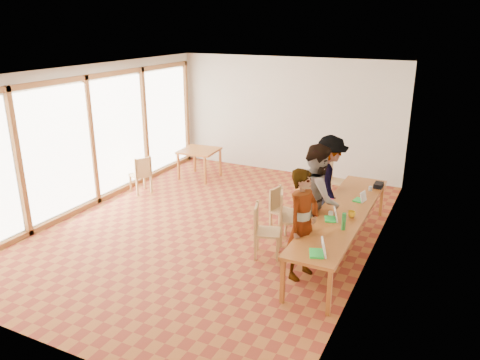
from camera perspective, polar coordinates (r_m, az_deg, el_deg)
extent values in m
plane|color=#9A5325|center=(9.27, -3.26, -5.73)|extent=(8.00, 8.00, 0.00)
cube|color=beige|center=(12.29, 5.85, 7.75)|extent=(6.00, 0.10, 3.00)
cube|color=beige|center=(5.83, -23.28, -6.62)|extent=(6.00, 0.10, 3.00)
cube|color=beige|center=(7.78, 16.18, 0.46)|extent=(0.10, 8.00, 3.00)
cube|color=white|center=(10.49, -17.72, 5.01)|extent=(0.10, 8.00, 3.00)
cube|color=white|center=(8.47, -3.65, 13.18)|extent=(6.00, 8.00, 0.04)
cube|color=#A75425|center=(8.23, 12.42, -3.95)|extent=(0.80, 4.00, 0.05)
cube|color=#A75425|center=(6.82, 5.21, -12.18)|extent=(0.06, 0.06, 0.70)
cube|color=#A75425|center=(10.20, 13.14, -1.73)|extent=(0.06, 0.06, 0.70)
cube|color=#A75425|center=(6.65, 10.83, -13.36)|extent=(0.06, 0.06, 0.70)
cube|color=#A75425|center=(10.09, 16.88, -2.30)|extent=(0.06, 0.06, 0.70)
cube|color=#A75425|center=(11.92, -5.00, 3.60)|extent=(0.90, 0.90, 0.05)
cube|color=#A75425|center=(11.91, -7.53, 1.61)|extent=(0.05, 0.05, 0.70)
cube|color=#A75425|center=(12.54, -5.57, 2.57)|extent=(0.05, 0.05, 0.70)
cube|color=#A75425|center=(11.51, -4.28, 1.11)|extent=(0.05, 0.05, 0.70)
cube|color=#A75425|center=(12.16, -2.43, 2.12)|extent=(0.05, 0.05, 0.70)
cube|color=tan|center=(8.01, 3.36, -6.37)|extent=(0.55, 0.55, 0.04)
cube|color=tan|center=(7.93, 1.98, -4.69)|extent=(0.18, 0.42, 0.45)
cube|color=tan|center=(8.49, 6.44, -4.72)|extent=(0.59, 0.59, 0.04)
cube|color=tan|center=(8.39, 5.08, -3.02)|extent=(0.20, 0.45, 0.48)
cube|color=tan|center=(8.99, 5.23, -3.80)|extent=(0.45, 0.45, 0.04)
cube|color=tan|center=(8.99, 4.31, -2.23)|extent=(0.11, 0.39, 0.41)
cube|color=tan|center=(10.76, 11.62, -0.15)|extent=(0.45, 0.45, 0.04)
cube|color=tan|center=(10.75, 10.79, 1.18)|extent=(0.08, 0.41, 0.42)
cube|color=tan|center=(11.19, -12.06, 0.60)|extent=(0.55, 0.55, 0.04)
cube|color=tan|center=(10.95, -11.73, 1.52)|extent=(0.22, 0.39, 0.43)
imported|color=gray|center=(7.28, 7.66, -5.37)|extent=(0.60, 0.74, 1.78)
imported|color=gray|center=(8.17, 9.39, -2.18)|extent=(1.03, 1.14, 1.91)
imported|color=gray|center=(9.21, 10.77, -0.15)|extent=(1.08, 1.34, 1.81)
cube|color=#2CDA48|center=(6.71, 9.30, -8.82)|extent=(0.28, 0.32, 0.03)
cube|color=white|center=(6.68, 10.18, -8.08)|extent=(0.16, 0.26, 0.23)
cube|color=#2CDA48|center=(7.85, 10.93, -4.70)|extent=(0.24, 0.29, 0.03)
cube|color=white|center=(7.82, 11.61, -4.13)|extent=(0.14, 0.24, 0.20)
cube|color=#2CDA48|center=(8.78, 14.28, -2.37)|extent=(0.20, 0.25, 0.02)
cube|color=white|center=(8.72, 14.80, -1.98)|extent=(0.10, 0.22, 0.19)
imported|color=yellow|center=(8.02, 13.45, -4.07)|extent=(0.13, 0.13, 0.10)
cylinder|color=#267F35|center=(7.48, 12.53, -4.96)|extent=(0.07, 0.07, 0.28)
cylinder|color=silver|center=(9.32, 15.60, -1.01)|extent=(0.07, 0.07, 0.09)
cylinder|color=white|center=(8.04, 11.02, -3.99)|extent=(0.08, 0.08, 0.06)
cube|color=#DB3162|center=(8.69, 11.08, -2.38)|extent=(0.05, 0.10, 0.01)
cube|color=black|center=(9.56, 16.53, -0.61)|extent=(0.16, 0.26, 0.09)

